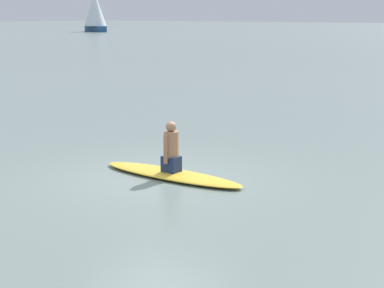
# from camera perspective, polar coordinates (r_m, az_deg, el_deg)

# --- Properties ---
(ground_plane) EXTENTS (400.00, 400.00, 0.00)m
(ground_plane) POSITION_cam_1_polar(r_m,az_deg,el_deg) (12.53, -3.05, -3.04)
(ground_plane) COLOR slate
(surfboard) EXTENTS (3.32, 0.82, 0.11)m
(surfboard) POSITION_cam_1_polar(r_m,az_deg,el_deg) (12.57, -1.86, -2.72)
(surfboard) COLOR gold
(surfboard) RESTS_ON ground
(person_paddler) EXTENTS (0.33, 0.43, 1.00)m
(person_paddler) POSITION_cam_1_polar(r_m,az_deg,el_deg) (12.46, -1.88, -0.46)
(person_paddler) COLOR navy
(person_paddler) RESTS_ON surfboard
(sailboat_distant) EXTENTS (5.72, 4.93, 7.59)m
(sailboat_distant) POSITION_cam_1_polar(r_m,az_deg,el_deg) (113.45, -8.69, 11.72)
(sailboat_distant) COLOR navy
(sailboat_distant) RESTS_ON ground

